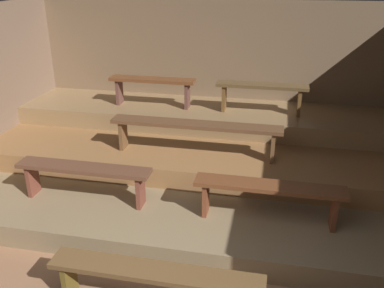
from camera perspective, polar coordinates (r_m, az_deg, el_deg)
The scene contains 11 objects.
ground at distance 5.49m, azimuth -1.25°, elevation -8.92°, with size 6.74×5.41×0.08m, color #986A4B.
wall_back at distance 7.15m, azimuth 2.92°, elevation 9.66°, with size 6.74×0.06×2.42m, color #84674B.
platform_lower at distance 5.86m, azimuth -0.10°, elevation -4.76°, with size 5.94×3.55×0.27m, color #8C7656.
platform_middle at distance 6.25m, azimuth 1.00°, elevation -0.11°, with size 5.94×2.39×0.27m, color #9C6C3F.
platform_upper at distance 6.68m, azimuth 1.94°, elevation 3.93°, with size 5.94×1.24×0.27m, color #97764E.
bench_floor_center at distance 3.83m, azimuth -5.10°, elevation -17.84°, with size 1.93×0.27×0.45m.
bench_lower_left at distance 5.08m, azimuth -14.72°, elevation -3.89°, with size 1.64×0.27×0.45m.
bench_lower_right at distance 4.60m, azimuth 10.58°, elevation -6.49°, with size 1.64×0.27×0.45m.
bench_middle_center at distance 5.47m, azimuth 0.48°, elevation 2.20°, with size 2.29×0.27×0.45m.
bench_upper_left at distance 6.67m, azimuth -5.48°, elevation 8.20°, with size 1.38×0.27×0.45m.
bench_upper_right at distance 6.39m, azimuth 9.60°, elevation 7.31°, with size 1.38×0.27×0.45m.
Camera 1 is at (1.07, -2.22, 2.88)m, focal length 38.62 mm.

